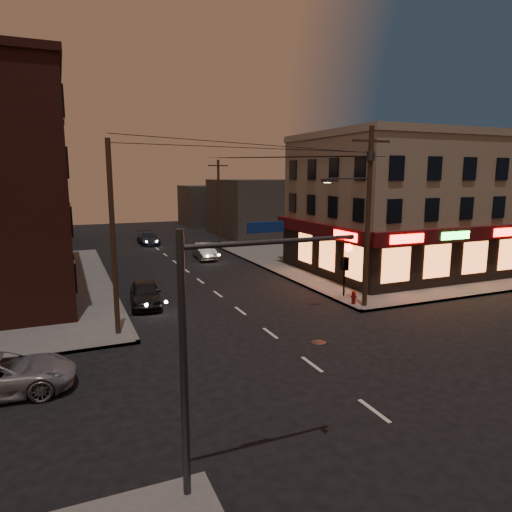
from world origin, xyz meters
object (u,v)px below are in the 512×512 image
sedan_near (145,293)px  sedan_mid (204,251)px  fire_hydrant (354,297)px  sedan_far (148,238)px

sedan_near → sedan_mid: 15.33m
sedan_mid → fire_hydrant: bearing=-74.9°
sedan_mid → sedan_far: sedan_mid is taller
sedan_near → sedan_far: size_ratio=0.92×
fire_hydrant → sedan_near: bearing=156.2°
sedan_near → sedan_mid: bearing=66.9°
sedan_near → sedan_far: (4.40, 24.11, -0.05)m
sedan_near → sedan_mid: size_ratio=0.97×
sedan_mid → sedan_far: 11.24m
sedan_mid → sedan_near: bearing=-115.5°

